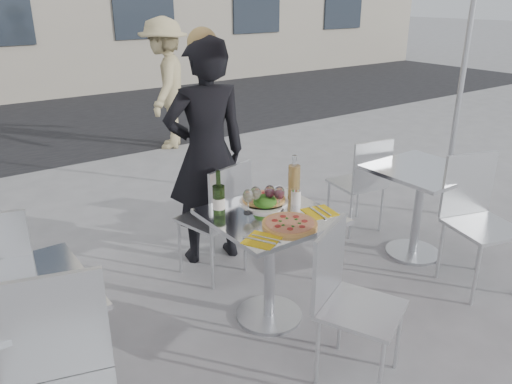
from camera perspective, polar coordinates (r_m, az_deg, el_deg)
ground at (r=3.45m, az=1.50°, el=-13.99°), size 80.00×80.00×0.00m
street_asphalt at (r=9.12m, az=-24.15°, el=7.05°), size 24.00×5.00×0.00m
main_table at (r=3.17m, az=1.59°, el=-6.05°), size 0.72×0.72×0.75m
side_table_left at (r=2.68m, az=-25.83°, el=-14.20°), size 0.72×0.72×0.75m
side_table_right at (r=4.17m, az=18.24°, el=-0.15°), size 0.72×0.72×0.75m
chair_far at (r=3.65m, az=-4.10°, el=-2.24°), size 0.50×0.51×0.91m
chair_near at (r=2.77m, az=10.29°, el=-11.17°), size 0.54×0.55×0.89m
side_chair_lnear at (r=2.25m, az=-21.87°, el=-19.43°), size 0.56×0.57×1.00m
side_chair_rfar at (r=4.46m, az=12.17°, el=1.60°), size 0.46×0.47×0.88m
side_chair_rnear at (r=3.91m, az=23.85°, el=-1.93°), size 0.55×0.56×0.96m
woman_diner at (r=3.83m, az=-5.67°, el=4.33°), size 0.71×0.54×1.75m
pedestrian_b at (r=7.03m, az=-10.27°, el=12.04°), size 1.18×1.30×1.75m
pizza_near at (r=2.93m, az=3.88°, el=-3.67°), size 0.33×0.33×0.02m
pizza_far at (r=3.25m, az=0.90°, el=-0.88°), size 0.32×0.32×0.03m
salad_plate at (r=3.15m, az=1.04°, el=-1.23°), size 0.22×0.22×0.09m
wine_bottle at (r=3.01m, az=-4.27°, el=-0.85°), size 0.07×0.08×0.29m
carafe at (r=3.31m, az=4.37°, el=1.34°), size 0.08×0.08×0.29m
sugar_shaker at (r=3.22m, az=4.59°, el=-0.48°), size 0.06×0.06×0.11m
wineglass_white_a at (r=3.05m, az=-0.92°, el=-0.54°), size 0.07×0.07×0.16m
wineglass_white_b at (r=3.10m, az=-0.05°, el=-0.21°), size 0.07×0.07×0.16m
wineglass_red_a at (r=3.12m, az=1.59°, el=-0.05°), size 0.07×0.07×0.16m
wineglass_red_b at (r=3.10m, az=2.68°, el=-0.20°), size 0.07×0.07×0.16m
napkin_left at (r=2.76m, az=0.67°, el=-5.49°), size 0.24×0.24×0.01m
napkin_right at (r=3.13m, az=7.28°, el=-2.26°), size 0.21×0.21×0.01m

